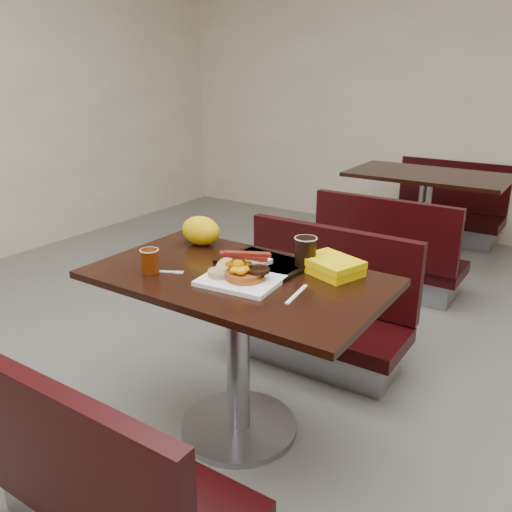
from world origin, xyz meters
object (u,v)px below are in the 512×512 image
Objects in this scene: tray at (265,263)px; clamshell at (332,266)px; hashbrown_sleeve_right at (262,262)px; bench_near_s at (114,452)px; bench_far_s at (393,243)px; paper_bag at (201,231)px; platter at (240,281)px; coffee_cup_far at (306,252)px; fork at (164,271)px; table_far at (423,219)px; pancake_stack at (246,275)px; hashbrown_sleeve_left at (250,257)px; knife at (297,294)px; bench_near_n at (314,302)px; bench_far_n at (446,203)px; table_near at (238,356)px; coffee_cup_near at (150,261)px.

clamshell is at bearing 17.56° from tray.
bench_near_s is at bearing -86.46° from hashbrown_sleeve_right.
clamshell is at bearing -79.52° from bench_far_s.
clamshell is (0.31, -1.67, 0.42)m from bench_far_s.
paper_bag reaches higher than clamshell.
hashbrown_sleeve_right is (-0.02, 0.18, 0.02)m from platter.
platter is at bearing -117.19° from coffee_cup_far.
fork is at bearing -171.87° from platter.
platter is 0.34m from fork.
bench_near_s is 1.07m from clamshell.
table_far is 2.68m from pancake_stack.
clamshell is 1.18× the size of paper_bag.
bench_near_s is at bearing -88.74° from clamshell.
bench_near_s is 3.33× the size of platter.
pancake_stack is at bearing -88.33° from table_far.
paper_bag is at bearing 151.68° from hashbrown_sleeve_left.
bench_far_s is (0.00, 2.60, 0.00)m from bench_near_s.
table_far is 6.44× the size of knife.
bench_near_n is 2.60m from bench_far_n.
clamshell is at bearing 36.66° from table_near.
bench_near_n is 4.34× the size of clamshell.
bench_far_n is 5.36× the size of knife.
table_far is 2.68m from knife.
tray is (0.30, 0.30, 0.01)m from fork.
clamshell reaches higher than fork.
clamshell reaches higher than bench_far_n.
bench_near_s is 0.92m from hashbrown_sleeve_right.
hashbrown_sleeve_left is (-0.07, -0.02, 0.02)m from tray.
table_near is 1.20× the size of bench_far_n.
table_far is 12.11× the size of coffee_cup_near.
hashbrown_sleeve_right is at bearing -88.61° from bench_far_s.
clamshell is (0.01, 0.27, 0.03)m from knife.
coffee_cup_far is (0.20, -0.49, 0.47)m from bench_near_n.
platter is 0.31m from coffee_cup_far.
bench_near_n is at bearing 112.00° from coffee_cup_far.
pancake_stack is (0.08, -0.05, 0.41)m from table_near.
coffee_cup_near is 0.83× the size of coffee_cup_far.
bench_near_n is 0.71m from hashbrown_sleeve_right.
coffee_cup_far is (0.51, 0.38, 0.03)m from coffee_cup_near.
coffee_cup_far reaches higher than table_far.
hashbrown_sleeve_right reaches higher than platter.
knife reaches higher than bench_far_n.
platter is (0.06, 0.64, 0.40)m from bench_near_s.
tray is (0.03, 0.16, 0.38)m from table_near.
platter is at bearing -92.12° from knife.
hashbrown_sleeve_right is at bearing -69.39° from tray.
hashbrown_sleeve_left is 0.40× the size of paper_bag.
coffee_cup_far is at bearing -165.28° from knife.
table_near is 12.11× the size of coffee_cup_near.
hashbrown_sleeve_right is (0.35, 0.29, -0.02)m from coffee_cup_near.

